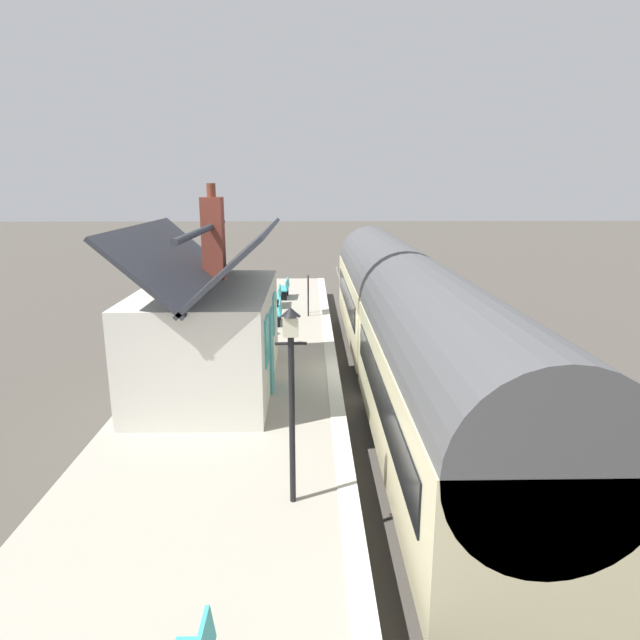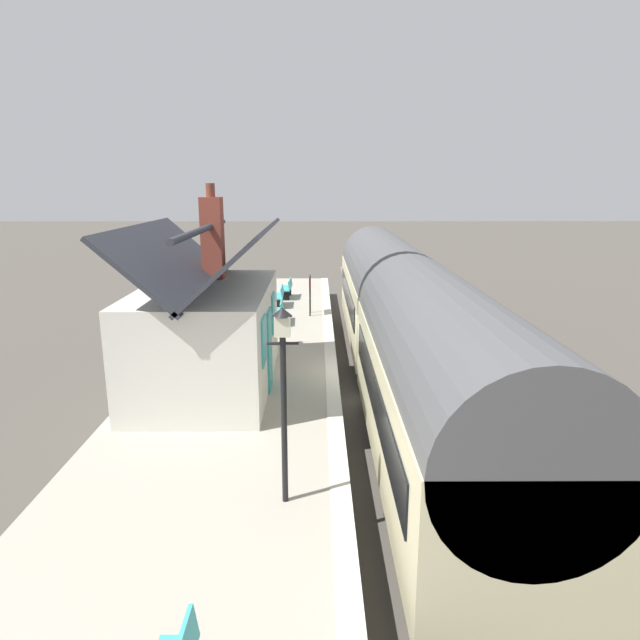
# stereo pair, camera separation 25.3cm
# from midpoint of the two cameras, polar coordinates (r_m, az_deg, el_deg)

# --- Properties ---
(ground_plane) EXTENTS (160.00, 160.00, 0.00)m
(ground_plane) POSITION_cam_midpoint_polar(r_m,az_deg,el_deg) (15.97, 5.95, -8.72)
(ground_plane) COLOR #4C473F
(platform) EXTENTS (32.00, 5.40, 0.95)m
(platform) POSITION_cam_midpoint_polar(r_m,az_deg,el_deg) (15.82, -7.54, -7.13)
(platform) COLOR #A39B8C
(platform) RESTS_ON ground
(platform_edge_coping) EXTENTS (32.00, 0.36, 0.02)m
(platform_edge_coping) POSITION_cam_midpoint_polar(r_m,az_deg,el_deg) (15.54, 1.69, -5.51)
(platform_edge_coping) COLOR beige
(platform_edge_coping) RESTS_ON platform
(rail_near) EXTENTS (52.00, 0.08, 0.14)m
(rail_near) POSITION_cam_midpoint_polar(r_m,az_deg,el_deg) (16.19, 11.73, -8.35)
(rail_near) COLOR gray
(rail_near) RESTS_ON ground
(rail_far) EXTENTS (52.00, 0.08, 0.14)m
(rail_far) POSITION_cam_midpoint_polar(r_m,az_deg,el_deg) (15.96, 6.61, -8.48)
(rail_far) COLOR gray
(rail_far) RESTS_ON ground
(train) EXTENTS (19.55, 2.73, 4.32)m
(train) POSITION_cam_midpoint_polar(r_m,az_deg,el_deg) (15.76, 9.25, -0.63)
(train) COLOR black
(train) RESTS_ON ground
(station_building) EXTENTS (6.13, 3.46, 5.21)m
(station_building) POSITION_cam_midpoint_polar(r_m,az_deg,el_deg) (14.45, -11.13, -1.14)
(station_building) COLOR silver
(station_building) RESTS_ON platform
(bench_near_building) EXTENTS (1.41, 0.46, 0.88)m
(bench_near_building) POSITION_cam_midpoint_polar(r_m,az_deg,el_deg) (20.91, -3.96, 0.91)
(bench_near_building) COLOR teal
(bench_near_building) RESTS_ON platform
(bench_platform_end) EXTENTS (1.41, 0.46, 0.88)m
(bench_platform_end) POSITION_cam_midpoint_polar(r_m,az_deg,el_deg) (23.90, -3.93, 2.56)
(bench_platform_end) COLOR teal
(bench_platform_end) RESTS_ON platform
(bench_mid_platform) EXTENTS (1.41, 0.47, 0.88)m
(bench_mid_platform) POSITION_cam_midpoint_polar(r_m,az_deg,el_deg) (25.65, -3.09, 3.36)
(bench_mid_platform) COLOR teal
(bench_mid_platform) RESTS_ON platform
(planter_corner_building) EXTENTS (0.37, 0.37, 0.64)m
(planter_corner_building) POSITION_cam_midpoint_polar(r_m,az_deg,el_deg) (19.41, -5.08, -0.59)
(planter_corner_building) COLOR gray
(planter_corner_building) RESTS_ON platform
(planter_bench_left) EXTENTS (1.02, 0.32, 0.64)m
(planter_bench_left) POSITION_cam_midpoint_polar(r_m,az_deg,el_deg) (26.78, -6.30, 3.37)
(planter_bench_left) COLOR gray
(planter_bench_left) RESTS_ON platform
(lamp_post_platform) EXTENTS (0.32, 0.50, 3.34)m
(lamp_post_platform) POSITION_cam_midpoint_polar(r_m,az_deg,el_deg) (8.71, -3.03, -4.99)
(lamp_post_platform) COLOR black
(lamp_post_platform) RESTS_ON platform
(station_sign_board) EXTENTS (0.96, 0.06, 1.57)m
(station_sign_board) POSITION_cam_midpoint_polar(r_m,az_deg,el_deg) (22.19, -0.72, 3.58)
(station_sign_board) COLOR black
(station_sign_board) RESTS_ON platform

